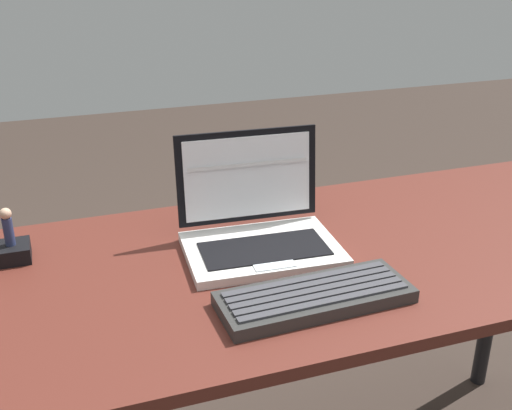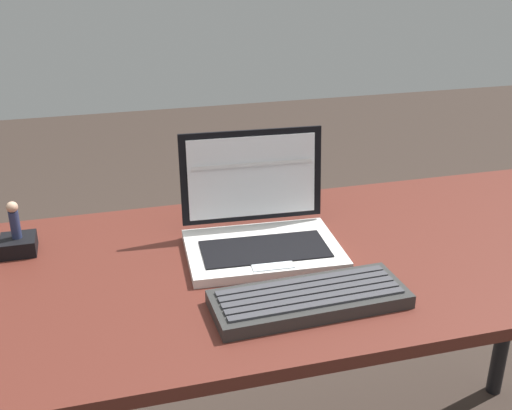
{
  "view_description": "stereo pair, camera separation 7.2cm",
  "coord_description": "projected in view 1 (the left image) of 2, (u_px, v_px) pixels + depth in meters",
  "views": [
    {
      "loc": [
        -0.46,
        -1.03,
        1.34
      ],
      "look_at": [
        -0.1,
        0.0,
        0.86
      ],
      "focal_mm": 43.84,
      "sensor_mm": 36.0,
      "label": 1
    },
    {
      "loc": [
        -0.39,
        -1.05,
        1.34
      ],
      "look_at": [
        -0.1,
        0.0,
        0.86
      ],
      "focal_mm": 43.84,
      "sensor_mm": 36.0,
      "label": 2
    }
  ],
  "objects": [
    {
      "name": "figurine_stand",
      "position": [
        12.0,
        252.0,
        1.25
      ],
      "size": [
        0.07,
        0.07,
        0.03
      ],
      "primitive_type": "cube",
      "color": "black",
      "rests_on": "desk"
    },
    {
      "name": "desk",
      "position": [
        303.0,
        288.0,
        1.31
      ],
      "size": [
        1.61,
        0.66,
        0.74
      ],
      "color": "#512119",
      "rests_on": "ground"
    },
    {
      "name": "laptop_front",
      "position": [
        258.0,
        227.0,
        1.29
      ],
      "size": [
        0.32,
        0.25,
        0.23
      ],
      "color": "silver",
      "rests_on": "desk"
    },
    {
      "name": "figurine",
      "position": [
        7.0,
        225.0,
        1.22
      ],
      "size": [
        0.02,
        0.02,
        0.08
      ],
      "color": "navy",
      "rests_on": "figurine_stand"
    },
    {
      "name": "external_keyboard",
      "position": [
        315.0,
        297.0,
        1.1
      ],
      "size": [
        0.35,
        0.14,
        0.03
      ],
      "color": "#2B2B2A",
      "rests_on": "desk"
    }
  ]
}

